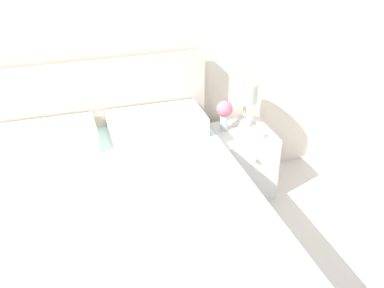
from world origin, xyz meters
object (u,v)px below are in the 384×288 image
object	(u,v)px
table_lamp	(245,96)
teacup	(260,135)
nightstand	(242,161)
flower_vase	(225,112)
bed	(127,247)

from	to	relation	value
table_lamp	teacup	size ratio (longest dim) A/B	2.99
nightstand	flower_vase	size ratio (longest dim) A/B	2.23
table_lamp	flower_vase	xyz separation A→B (m)	(-0.17, -0.02, -0.09)
table_lamp	nightstand	bearing A→B (deg)	-113.25
nightstand	teacup	bearing A→B (deg)	-60.07
bed	table_lamp	distance (m)	1.46
bed	nightstand	bearing A→B (deg)	36.59
nightstand	table_lamp	world-z (taller)	table_lamp
teacup	table_lamp	bearing A→B (deg)	98.50
bed	flower_vase	size ratio (longest dim) A/B	9.09
bed	table_lamp	xyz separation A→B (m)	(1.09, 0.87, 0.44)
nightstand	teacup	distance (m)	0.32
teacup	nightstand	bearing A→B (deg)	119.93
table_lamp	flower_vase	size ratio (longest dim) A/B	1.50
bed	flower_vase	distance (m)	1.29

